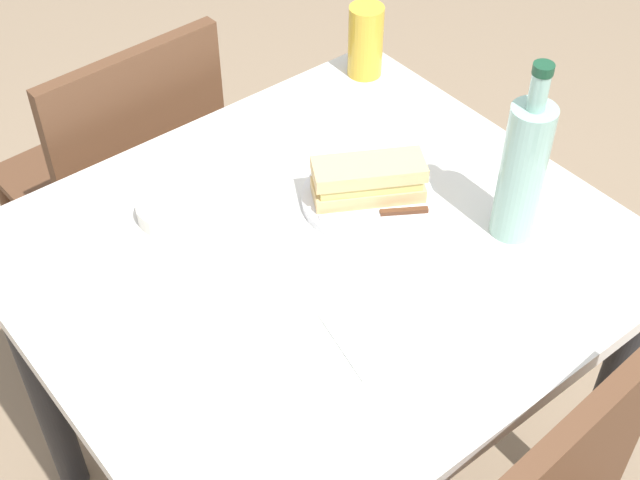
# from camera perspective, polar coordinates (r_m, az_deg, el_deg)

# --- Properties ---
(dining_table) EXTENTS (0.93, 0.83, 0.74)m
(dining_table) POSITION_cam_1_polar(r_m,az_deg,el_deg) (1.51, 0.00, -4.03)
(dining_table) COLOR silver
(dining_table) RESTS_ON ground
(chair_near) EXTENTS (0.41, 0.41, 0.86)m
(chair_near) POSITION_cam_1_polar(r_m,az_deg,el_deg) (1.96, -12.28, 3.64)
(chair_near) COLOR brown
(chair_near) RESTS_ON ground
(plate_near) EXTENTS (0.22, 0.22, 0.01)m
(plate_near) POSITION_cam_1_polar(r_m,az_deg,el_deg) (1.50, 3.07, 2.68)
(plate_near) COLOR white
(plate_near) RESTS_ON dining_table
(baguette_sandwich_near) EXTENTS (0.20, 0.15, 0.07)m
(baguette_sandwich_near) POSITION_cam_1_polar(r_m,az_deg,el_deg) (1.47, 3.13, 3.89)
(baguette_sandwich_near) COLOR #DBB77A
(baguette_sandwich_near) RESTS_ON plate_near
(knife_near) EXTENTS (0.16, 0.11, 0.01)m
(knife_near) POSITION_cam_1_polar(r_m,az_deg,el_deg) (1.46, 3.91, 1.73)
(knife_near) COLOR silver
(knife_near) RESTS_ON plate_near
(water_bottle) EXTENTS (0.07, 0.07, 0.32)m
(water_bottle) POSITION_cam_1_polar(r_m,az_deg,el_deg) (1.40, 12.88, 4.46)
(water_bottle) COLOR #99C6B7
(water_bottle) RESTS_ON dining_table
(beer_glass) EXTENTS (0.07, 0.07, 0.15)m
(beer_glass) POSITION_cam_1_polar(r_m,az_deg,el_deg) (1.78, 2.94, 12.62)
(beer_glass) COLOR gold
(beer_glass) RESTS_ON dining_table
(olive_bowl) EXTENTS (0.10, 0.10, 0.03)m
(olive_bowl) POSITION_cam_1_polar(r_m,az_deg,el_deg) (1.48, -9.70, 1.86)
(olive_bowl) COLOR silver
(olive_bowl) RESTS_ON dining_table
(paper_napkin) EXTENTS (0.17, 0.17, 0.00)m
(paper_napkin) POSITION_cam_1_polar(r_m,az_deg,el_deg) (1.31, 3.98, -5.80)
(paper_napkin) COLOR white
(paper_napkin) RESTS_ON dining_table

